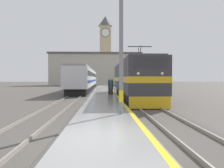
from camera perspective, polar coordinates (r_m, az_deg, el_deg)
ground_plane at (r=37.03m, az=-2.25°, el=-1.76°), size 200.00×200.00×0.00m
platform at (r=32.03m, az=-2.22°, el=-2.00°), size 2.98×140.00×0.31m
rail_track_near at (r=32.19m, az=3.15°, el=-2.20°), size 2.83×140.00×0.16m
rail_track_far at (r=32.19m, az=-8.02°, el=-2.21°), size 2.84×140.00×0.16m
locomotive_train at (r=22.65m, az=5.50°, el=1.13°), size 2.92×16.64×4.81m
passenger_train at (r=39.76m, az=-6.95°, el=1.34°), size 2.92×31.28×3.70m
catenary_mast at (r=11.25m, az=3.01°, el=13.83°), size 2.50×0.23×8.25m
person_on_platform at (r=24.02m, az=-0.06°, el=-0.54°), size 0.34×0.34×1.78m
second_waiting_passenger at (r=24.64m, az=-0.70°, el=-0.44°), size 0.34×0.34×1.82m
clock_tower at (r=81.71m, az=-1.75°, el=9.40°), size 5.08×5.08×25.05m
station_building at (r=67.39m, az=-4.35°, el=3.92°), size 27.88×6.71×9.86m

